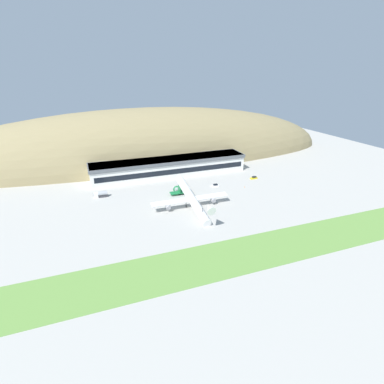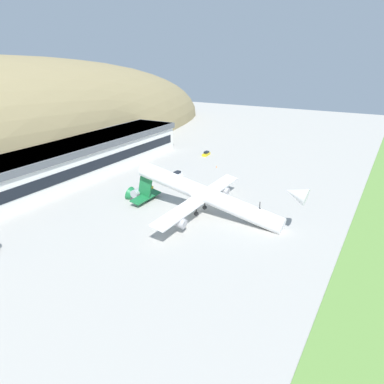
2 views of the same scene
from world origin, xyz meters
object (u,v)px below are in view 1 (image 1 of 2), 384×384
Objects in this scene: service_car_1 at (254,178)px; fuel_truck at (101,194)px; box_truck at (181,190)px; service_car_0 at (215,186)px; cargo_airplane at (191,198)px; traffic_cone_0 at (245,187)px; terminal_building at (170,166)px.

fuel_truck is at bearing 177.59° from service_car_1.
box_truck reaches higher than service_car_1.
service_car_1 reaches higher than service_car_0.
cargo_airplane reaches higher than service_car_1.
service_car_0 is 63.89m from fuel_truck.
service_car_0 is 0.98× the size of service_car_1.
terminal_building is at bearing 134.25° from traffic_cone_0.
service_car_0 is at bearing -6.68° from fuel_truck.
fuel_truck is (-91.52, 3.84, 0.85)m from service_car_1.
cargo_airplane reaches higher than service_car_0.
terminal_building reaches higher than fuel_truck.
cargo_airplane is at bearing -94.90° from terminal_building.
box_truck is (42.23, -8.89, -0.02)m from fuel_truck.
terminal_building reaches higher than box_truck.
terminal_building is at bearing 85.53° from box_truck.
traffic_cone_0 is at bearing -24.35° from service_car_0.
cargo_airplane is at bearing -153.40° from service_car_1.
fuel_truck is 0.96× the size of box_truck.
box_truck is (-2.32, -29.73, -4.84)m from terminal_building.
cargo_airplane is 84.06× the size of traffic_cone_0.
service_car_1 is 0.63× the size of fuel_truck.
fuel_truck is at bearing 169.64° from traffic_cone_0.
service_car_1 is at bearing -2.41° from fuel_truck.
terminal_building reaches higher than traffic_cone_0.
terminal_building is 2.03× the size of cargo_airplane.
fuel_truck reaches higher than service_car_1.
traffic_cone_0 is (36.67, -5.52, -1.21)m from box_truck.
service_car_1 is at bearing 7.28° from service_car_0.
cargo_airplane is (-4.32, -50.37, -1.26)m from terminal_building.
box_truck is at bearing -94.47° from terminal_building.
service_car_1 is 91.61m from fuel_truck.
cargo_airplane reaches higher than box_truck.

